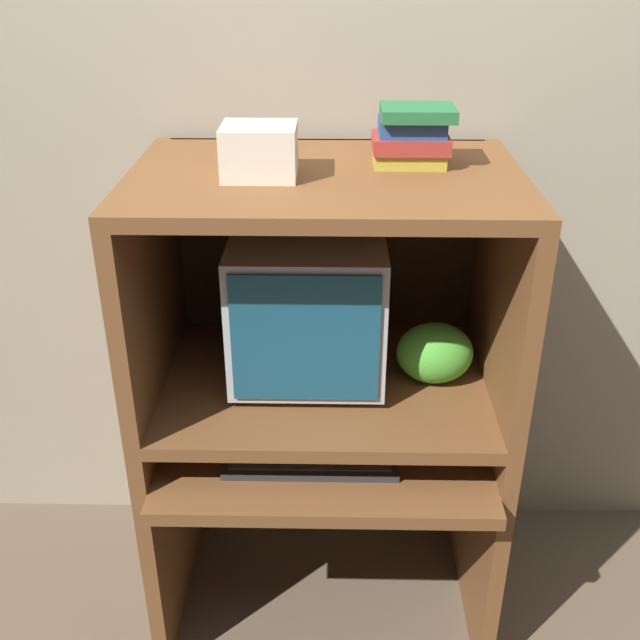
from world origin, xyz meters
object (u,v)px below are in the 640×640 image
(book_stack, at_px, (412,136))
(storage_box, at_px, (259,151))
(keyboard, at_px, (311,459))
(crt_monitor, at_px, (308,302))
(snack_bag, at_px, (435,353))
(mouse, at_px, (423,457))

(book_stack, bearing_deg, storage_box, -163.94)
(keyboard, relative_size, storage_box, 2.61)
(crt_monitor, bearing_deg, snack_bag, -9.01)
(keyboard, bearing_deg, book_stack, 46.86)
(snack_bag, bearing_deg, keyboard, -149.73)
(crt_monitor, bearing_deg, storage_box, -139.08)
(crt_monitor, bearing_deg, book_stack, 2.64)
(crt_monitor, relative_size, mouse, 7.01)
(crt_monitor, distance_m, keyboard, 0.40)
(snack_bag, height_order, book_stack, book_stack)
(snack_bag, bearing_deg, book_stack, 142.91)
(book_stack, relative_size, storage_box, 1.12)
(crt_monitor, xyz_separation_m, storage_box, (-0.10, -0.09, 0.42))
(mouse, xyz_separation_m, book_stack, (-0.05, 0.24, 0.76))
(book_stack, bearing_deg, mouse, -78.30)
(crt_monitor, xyz_separation_m, keyboard, (0.01, -0.24, -0.33))
(crt_monitor, relative_size, snack_bag, 2.13)
(keyboard, height_order, storage_box, storage_box)
(crt_monitor, bearing_deg, mouse, -37.39)
(snack_bag, height_order, storage_box, storage_box)
(book_stack, bearing_deg, keyboard, -133.14)
(mouse, distance_m, storage_box, 0.86)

